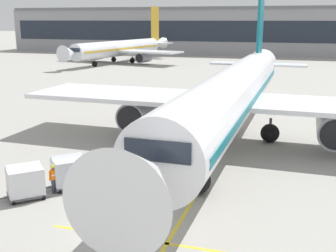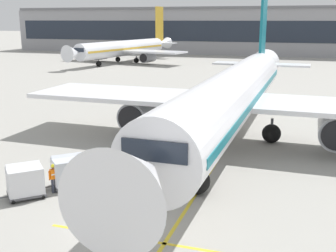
{
  "view_description": "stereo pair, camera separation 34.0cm",
  "coord_description": "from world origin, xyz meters",
  "px_view_note": "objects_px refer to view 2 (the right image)",
  "views": [
    {
      "loc": [
        8.07,
        -17.71,
        9.82
      ],
      "look_at": [
        0.46,
        7.2,
        3.24
      ],
      "focal_mm": 45.28,
      "sensor_mm": 36.0,
      "label": 1
    },
    {
      "loc": [
        8.39,
        -17.61,
        9.82
      ],
      "look_at": [
        0.46,
        7.2,
        3.24
      ],
      "focal_mm": 45.28,
      "sensor_mm": 36.0,
      "label": 2
    }
  ],
  "objects_px": {
    "ground_crew_by_carts": "(120,161)",
    "distant_airplane": "(125,48)",
    "baggage_cart_lead": "(69,171)",
    "parked_airplane": "(234,95)",
    "safety_cone_wingtip": "(156,134)",
    "belt_loader": "(134,161)",
    "baggage_cart_second": "(25,180)",
    "safety_cone_engine_keepout": "(137,144)",
    "ground_crew_by_loader": "(54,176)"
  },
  "relations": [
    {
      "from": "belt_loader",
      "to": "baggage_cart_second",
      "type": "height_order",
      "value": "belt_loader"
    },
    {
      "from": "ground_crew_by_loader",
      "to": "ground_crew_by_carts",
      "type": "height_order",
      "value": "same"
    },
    {
      "from": "belt_loader",
      "to": "safety_cone_wingtip",
      "type": "height_order",
      "value": "belt_loader"
    },
    {
      "from": "baggage_cart_lead",
      "to": "safety_cone_engine_keepout",
      "type": "xyz_separation_m",
      "value": [
        0.96,
        8.55,
        -0.7
      ]
    },
    {
      "from": "safety_cone_wingtip",
      "to": "distant_airplane",
      "type": "relative_size",
      "value": 0.02
    },
    {
      "from": "baggage_cart_second",
      "to": "parked_airplane",
      "type": "bearing_deg",
      "value": 57.23
    },
    {
      "from": "ground_crew_by_carts",
      "to": "safety_cone_engine_keepout",
      "type": "relative_size",
      "value": 2.81
    },
    {
      "from": "parked_airplane",
      "to": "baggage_cart_lead",
      "type": "relative_size",
      "value": 17.7
    },
    {
      "from": "ground_crew_by_carts",
      "to": "distant_airplane",
      "type": "xyz_separation_m",
      "value": [
        -28.88,
        67.71,
        2.27
      ]
    },
    {
      "from": "ground_crew_by_carts",
      "to": "safety_cone_wingtip",
      "type": "bearing_deg",
      "value": 94.69
    },
    {
      "from": "belt_loader",
      "to": "ground_crew_by_loader",
      "type": "xyz_separation_m",
      "value": [
        -3.31,
        -4.18,
        0.1
      ]
    },
    {
      "from": "parked_airplane",
      "to": "ground_crew_by_carts",
      "type": "relative_size",
      "value": 25.89
    },
    {
      "from": "parked_airplane",
      "to": "distant_airplane",
      "type": "distance_m",
      "value": 67.45
    },
    {
      "from": "belt_loader",
      "to": "baggage_cart_second",
      "type": "bearing_deg",
      "value": -130.98
    },
    {
      "from": "ground_crew_by_loader",
      "to": "ground_crew_by_carts",
      "type": "relative_size",
      "value": 1.0
    },
    {
      "from": "distant_airplane",
      "to": "baggage_cart_lead",
      "type": "bearing_deg",
      "value": -69.19
    },
    {
      "from": "ground_crew_by_loader",
      "to": "safety_cone_engine_keepout",
      "type": "bearing_deg",
      "value": 82.18
    },
    {
      "from": "parked_airplane",
      "to": "belt_loader",
      "type": "distance_m",
      "value": 10.97
    },
    {
      "from": "belt_loader",
      "to": "safety_cone_engine_keepout",
      "type": "xyz_separation_m",
      "value": [
        -1.99,
        5.48,
        -0.59
      ]
    },
    {
      "from": "belt_loader",
      "to": "safety_cone_wingtip",
      "type": "distance_m",
      "value": 8.75
    },
    {
      "from": "ground_crew_by_loader",
      "to": "safety_cone_engine_keepout",
      "type": "height_order",
      "value": "ground_crew_by_loader"
    },
    {
      "from": "safety_cone_engine_keepout",
      "to": "safety_cone_wingtip",
      "type": "distance_m",
      "value": 3.16
    },
    {
      "from": "safety_cone_engine_keepout",
      "to": "distant_airplane",
      "type": "bearing_deg",
      "value": 114.13
    },
    {
      "from": "belt_loader",
      "to": "baggage_cart_lead",
      "type": "relative_size",
      "value": 1.84
    },
    {
      "from": "baggage_cart_lead",
      "to": "distant_airplane",
      "type": "bearing_deg",
      "value": 110.81
    },
    {
      "from": "parked_airplane",
      "to": "distant_airplane",
      "type": "relative_size",
      "value": 1.17
    },
    {
      "from": "baggage_cart_second",
      "to": "safety_cone_wingtip",
      "type": "distance_m",
      "value": 14.13
    },
    {
      "from": "baggage_cart_lead",
      "to": "safety_cone_wingtip",
      "type": "height_order",
      "value": "baggage_cart_lead"
    },
    {
      "from": "ground_crew_by_loader",
      "to": "baggage_cart_second",
      "type": "bearing_deg",
      "value": -139.71
    },
    {
      "from": "distant_airplane",
      "to": "belt_loader",
      "type": "bearing_deg",
      "value": -66.2
    },
    {
      "from": "parked_airplane",
      "to": "ground_crew_by_carts",
      "type": "distance_m",
      "value": 11.67
    },
    {
      "from": "baggage_cart_lead",
      "to": "distant_airplane",
      "type": "height_order",
      "value": "distant_airplane"
    },
    {
      "from": "belt_loader",
      "to": "baggage_cart_lead",
      "type": "bearing_deg",
      "value": -133.76
    },
    {
      "from": "parked_airplane",
      "to": "safety_cone_wingtip",
      "type": "bearing_deg",
      "value": -173.28
    },
    {
      "from": "parked_airplane",
      "to": "belt_loader",
      "type": "height_order",
      "value": "parked_airplane"
    },
    {
      "from": "belt_loader",
      "to": "safety_cone_wingtip",
      "type": "relative_size",
      "value": 6.09
    },
    {
      "from": "parked_airplane",
      "to": "baggage_cart_second",
      "type": "relative_size",
      "value": 17.7
    },
    {
      "from": "belt_loader",
      "to": "parked_airplane",
      "type": "bearing_deg",
      "value": 62.59
    },
    {
      "from": "belt_loader",
      "to": "baggage_cart_second",
      "type": "xyz_separation_m",
      "value": [
        -4.51,
        -5.19,
        0.11
      ]
    },
    {
      "from": "ground_crew_by_carts",
      "to": "distant_airplane",
      "type": "height_order",
      "value": "distant_airplane"
    },
    {
      "from": "belt_loader",
      "to": "ground_crew_by_carts",
      "type": "distance_m",
      "value": 0.91
    },
    {
      "from": "baggage_cart_second",
      "to": "safety_cone_wingtip",
      "type": "height_order",
      "value": "baggage_cart_second"
    },
    {
      "from": "baggage_cart_second",
      "to": "safety_cone_engine_keepout",
      "type": "distance_m",
      "value": 10.99
    },
    {
      "from": "ground_crew_by_loader",
      "to": "safety_cone_wingtip",
      "type": "xyz_separation_m",
      "value": [
        1.77,
        12.78,
        -0.62
      ]
    },
    {
      "from": "ground_crew_by_carts",
      "to": "ground_crew_by_loader",
      "type": "bearing_deg",
      "value": -123.82
    },
    {
      "from": "belt_loader",
      "to": "baggage_cart_second",
      "type": "relative_size",
      "value": 1.84
    },
    {
      "from": "belt_loader",
      "to": "safety_cone_wingtip",
      "type": "bearing_deg",
      "value": 100.14
    },
    {
      "from": "baggage_cart_lead",
      "to": "baggage_cart_second",
      "type": "height_order",
      "value": "same"
    },
    {
      "from": "baggage_cart_second",
      "to": "ground_crew_by_loader",
      "type": "height_order",
      "value": "baggage_cart_second"
    },
    {
      "from": "baggage_cart_lead",
      "to": "distant_airplane",
      "type": "xyz_separation_m",
      "value": [
        -26.74,
        70.36,
        2.27
      ]
    }
  ]
}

